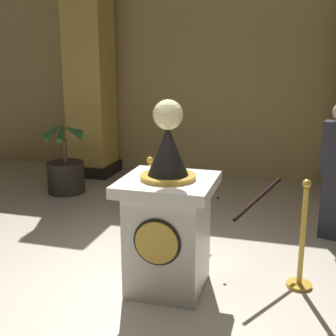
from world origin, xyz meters
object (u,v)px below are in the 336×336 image
potted_palm_left (66,172)px  stanchion_near (302,250)px  pedestal_clock (168,220)px  stanchion_far (150,211)px

potted_palm_left → stanchion_near: bearing=-30.3°
stanchion_near → pedestal_clock: bearing=-163.3°
pedestal_clock → stanchion_far: bearing=116.1°
pedestal_clock → potted_palm_left: 3.47m
stanchion_near → stanchion_far: bearing=157.6°
pedestal_clock → stanchion_far: pedestal_clock is taller
pedestal_clock → stanchion_near: bearing=16.7°
pedestal_clock → potted_palm_left: pedestal_clock is taller
stanchion_near → stanchion_far: stanchion_near is taller
stanchion_far → potted_palm_left: potted_palm_left is taller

